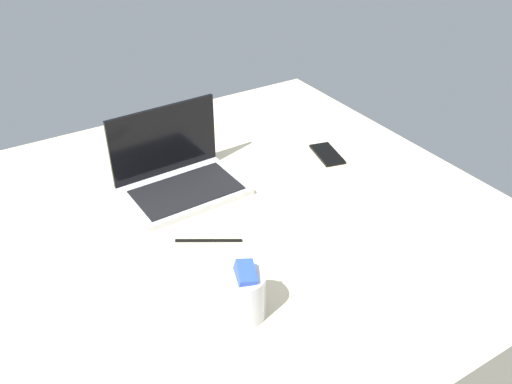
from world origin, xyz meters
TOP-DOWN VIEW (x-y plane):
  - bed_mattress at (0.00, 0.00)cm, footprint 180.00×140.00cm
  - laptop at (11.23, 18.00)cm, footprint 33.79×24.15cm
  - snack_cup at (2.52, -34.03)cm, footprint 9.00×9.71cm
  - cell_phone at (60.25, 11.15)cm, footprint 9.91×15.21cm
  - charger_cable at (7.22, -8.07)cm, footprint 14.81×9.38cm

SIDE VIEW (x-z plane):
  - bed_mattress at x=0.00cm, z-range 0.00..18.00cm
  - charger_cable at x=7.22cm, z-range 18.00..18.60cm
  - cell_phone at x=60.25cm, z-range 18.00..18.80cm
  - laptop at x=11.23cm, z-range 10.91..33.91cm
  - snack_cup at x=2.52cm, z-range 16.87..30.99cm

